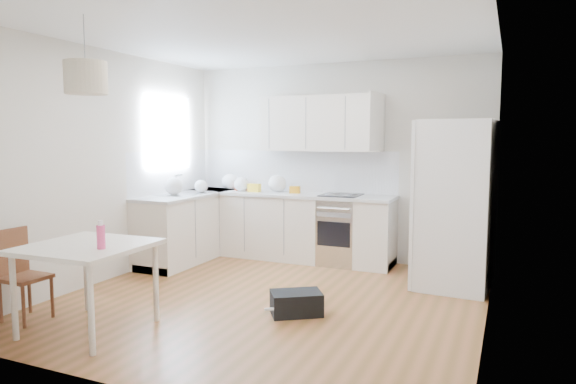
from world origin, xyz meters
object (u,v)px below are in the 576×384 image
object	(u,v)px
dining_chair	(25,275)
gym_bag	(296,303)
dining_table	(87,254)
refrigerator	(457,204)

from	to	relation	value
dining_chair	gym_bag	size ratio (longest dim) A/B	1.79
dining_table	gym_bag	world-z (taller)	dining_table
dining_chair	gym_bag	xyz separation A→B (m)	(2.22, 1.14, -0.31)
refrigerator	dining_chair	xyz separation A→B (m)	(-3.50, -2.75, -0.51)
refrigerator	gym_bag	distance (m)	2.22
dining_table	gym_bag	size ratio (longest dim) A/B	2.10
refrigerator	dining_table	world-z (taller)	refrigerator
refrigerator	gym_bag	bearing A→B (deg)	-124.91
dining_chair	refrigerator	bearing A→B (deg)	39.24
dining_table	refrigerator	bearing A→B (deg)	42.46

